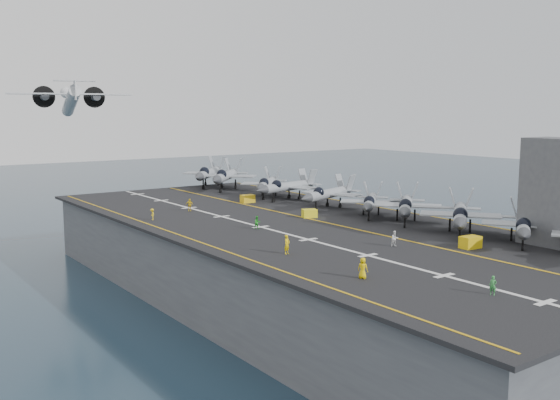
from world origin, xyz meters
TOP-DOWN VIEW (x-y plane):
  - ground at (0.00, 0.00)m, footprint 500.00×500.00m
  - hull at (0.00, 0.00)m, footprint 36.00×90.00m
  - flight_deck at (0.00, 0.00)m, footprint 38.00×92.00m
  - foul_line at (3.00, 0.00)m, footprint 0.35×90.00m
  - landing_centerline at (-6.00, 0.00)m, footprint 0.50×90.00m
  - deck_edge_port at (-17.00, 0.00)m, footprint 0.25×90.00m
  - deck_edge_stbd at (18.50, 0.00)m, footprint 0.25×90.00m
  - fighter_jet_1 at (12.37, -25.91)m, footprint 16.16×14.98m
  - fighter_jet_2 at (11.22, -18.16)m, footprint 17.53×16.68m
  - fighter_jet_3 at (11.87, -8.67)m, footprint 16.96×16.52m
  - fighter_jet_4 at (11.43, -2.30)m, footprint 15.46×15.14m
  - fighter_jet_5 at (11.66, 7.12)m, footprint 16.29×13.41m
  - fighter_jet_6 at (12.09, 18.21)m, footprint 15.91×12.39m
  - fighter_jet_7 at (11.37, 23.55)m, footprint 16.71×16.65m
  - fighter_jet_8 at (10.68, 36.42)m, footprint 19.29×19.25m
  - tow_cart_a at (5.63, -24.00)m, footprint 2.34×1.64m
  - tow_cart_b at (3.73, 2.02)m, footprint 2.33×1.91m
  - tow_cart_c at (4.55, 19.47)m, footprint 2.22×1.49m
  - crew_0 at (-12.69, -26.33)m, footprint 1.19×1.37m
  - crew_1 at (-12.40, -14.46)m, footprint 1.43×1.18m
  - crew_2 at (-7.15, -0.95)m, footprint 1.12×0.85m
  - crew_3 at (-15.16, 13.27)m, footprint 0.88×1.10m
  - crew_4 at (-7.34, 17.18)m, footprint 1.37×1.21m
  - crew_6 at (-7.53, -36.26)m, footprint 0.93×1.12m
  - crew_7 at (-0.48, -18.51)m, footprint 1.23×1.00m
  - transport_plane at (-13.34, 52.38)m, footprint 24.92×19.31m
  - fighter_jet_9 at (10.68, 43.00)m, footprint 19.29×19.25m

SIDE VIEW (x-z plane):
  - ground at x=0.00m, z-range 0.00..0.00m
  - hull at x=0.00m, z-range 0.00..10.00m
  - flight_deck at x=0.00m, z-range 10.00..10.40m
  - foul_line at x=3.00m, z-range 10.41..10.43m
  - landing_centerline at x=-6.00m, z-range 10.41..10.43m
  - deck_edge_port at x=-17.00m, z-range 10.41..10.43m
  - deck_edge_stbd at x=18.50m, z-range 10.41..10.43m
  - tow_cart_b at x=3.73m, z-range 10.40..11.60m
  - tow_cart_c at x=4.55m, z-range 10.40..11.70m
  - tow_cart_a at x=5.63m, z-range 10.40..11.73m
  - crew_3 at x=-15.16m, z-range 10.40..11.99m
  - crew_6 at x=-7.53m, z-range 10.40..11.99m
  - crew_2 at x=-7.15m, z-range 10.40..12.10m
  - crew_7 at x=-0.48m, z-range 10.40..12.16m
  - crew_4 at x=-7.34m, z-range 10.40..12.31m
  - crew_0 at x=-12.69m, z-range 10.40..12.32m
  - crew_1 at x=-12.40m, z-range 10.40..12.46m
  - fighter_jet_4 at x=11.43m, z-range 10.40..14.91m
  - fighter_jet_1 at x=12.37m, z-range 10.40..15.07m
  - fighter_jet_5 at x=11.66m, z-range 10.40..15.26m
  - fighter_jet_6 at x=12.09m, z-range 10.40..15.31m
  - fighter_jet_7 at x=11.37m, z-range 10.40..15.31m
  - fighter_jet_3 at x=11.87m, z-range 10.40..15.34m
  - fighter_jet_2 at x=11.22m, z-range 10.40..15.48m
  - fighter_jet_8 at x=10.68m, z-range 10.40..16.08m
  - fighter_jet_9 at x=10.68m, z-range 10.40..16.08m
  - transport_plane at x=-13.34m, z-range 24.59..29.88m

